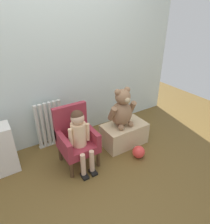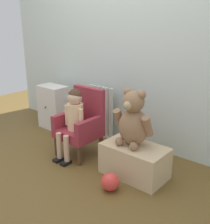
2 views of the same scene
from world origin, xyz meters
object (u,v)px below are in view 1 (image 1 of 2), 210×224
radiator (50,125)px  low_bench (124,134)px  toy_ball (139,152)px  child_figure (79,132)px  large_teddy_bear (122,110)px  child_armchair (76,137)px

radiator → low_bench: 1.01m
toy_ball → radiator: bearing=134.4°
radiator → low_bench: (0.86, -0.52, -0.17)m
toy_ball → child_figure: bearing=160.4°
radiator → child_figure: size_ratio=0.86×
child_figure → low_bench: size_ratio=1.24×
child_figure → low_bench: (0.71, 0.09, -0.33)m
radiator → child_figure: child_figure is taller
radiator → toy_ball: (0.84, -0.85, -0.24)m
low_bench → large_teddy_bear: (-0.04, 0.02, 0.38)m
child_armchair → low_bench: 0.73m
child_armchair → child_figure: bearing=-90.0°
radiator → toy_ball: radiator is taller
radiator → low_bench: bearing=-31.1°
child_armchair → child_figure: (0.00, -0.11, 0.14)m
child_armchair → low_bench: (0.71, -0.02, -0.20)m
child_armchair → large_teddy_bear: size_ratio=1.37×
large_teddy_bear → child_armchair: bearing=179.7°
radiator → child_armchair: bearing=-73.0°
child_figure → large_teddy_bear: (0.67, 0.11, 0.05)m
low_bench → toy_ball: 0.35m
child_figure → toy_ball: size_ratio=4.69×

